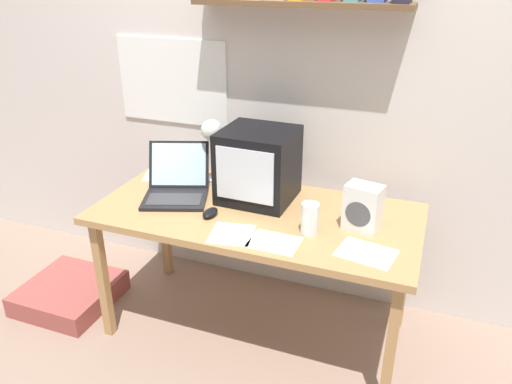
% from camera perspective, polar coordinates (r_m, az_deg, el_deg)
% --- Properties ---
extents(ground_plane, '(12.00, 12.00, 0.00)m').
position_cam_1_polar(ground_plane, '(2.79, 0.00, -15.24)').
color(ground_plane, gray).
extents(back_wall, '(5.60, 0.24, 2.60)m').
position_cam_1_polar(back_wall, '(2.66, 3.94, 14.20)').
color(back_wall, silver).
rests_on(back_wall, ground_plane).
extents(corner_desk, '(1.55, 0.74, 0.71)m').
position_cam_1_polar(corner_desk, '(2.42, 0.00, -3.43)').
color(corner_desk, tan).
rests_on(corner_desk, ground_plane).
extents(crt_monitor, '(0.36, 0.35, 0.36)m').
position_cam_1_polar(crt_monitor, '(2.45, 0.25, 3.09)').
color(crt_monitor, black).
rests_on(crt_monitor, corner_desk).
extents(laptop, '(0.41, 0.43, 0.24)m').
position_cam_1_polar(laptop, '(2.57, -9.04, 0.95)').
color(laptop, black).
rests_on(laptop, corner_desk).
extents(desk_lamp, '(0.12, 0.17, 0.36)m').
position_cam_1_polar(desk_lamp, '(2.58, -5.01, 6.35)').
color(desk_lamp, silver).
rests_on(desk_lamp, corner_desk).
extents(juice_glass, '(0.08, 0.08, 0.14)m').
position_cam_1_polar(juice_glass, '(2.19, 6.18, -3.21)').
color(juice_glass, white).
rests_on(juice_glass, corner_desk).
extents(space_heater, '(0.17, 0.14, 0.21)m').
position_cam_1_polar(space_heater, '(2.24, 12.14, -1.73)').
color(space_heater, white).
rests_on(space_heater, corner_desk).
extents(computer_mouse, '(0.06, 0.11, 0.03)m').
position_cam_1_polar(computer_mouse, '(2.35, -5.26, -2.38)').
color(computer_mouse, black).
rests_on(computer_mouse, corner_desk).
extents(printed_handout, '(0.26, 0.21, 0.00)m').
position_cam_1_polar(printed_handout, '(2.11, 12.50, -6.83)').
color(printed_handout, white).
rests_on(printed_handout, corner_desk).
extents(loose_paper_near_laptop, '(0.29, 0.26, 0.00)m').
position_cam_1_polar(loose_paper_near_laptop, '(2.84, -10.17, 1.99)').
color(loose_paper_near_laptop, white).
rests_on(loose_paper_near_laptop, corner_desk).
extents(open_notebook, '(0.22, 0.22, 0.00)m').
position_cam_1_polar(open_notebook, '(2.20, -2.80, -4.83)').
color(open_notebook, white).
rests_on(open_notebook, corner_desk).
extents(loose_paper_near_monitor, '(0.21, 0.17, 0.00)m').
position_cam_1_polar(loose_paper_near_monitor, '(2.13, 2.09, -5.78)').
color(loose_paper_near_monitor, white).
rests_on(loose_paper_near_monitor, corner_desk).
extents(floor_cushion, '(0.49, 0.49, 0.12)m').
position_cam_1_polar(floor_cushion, '(3.13, -20.51, -10.76)').
color(floor_cushion, '#9D4A45').
rests_on(floor_cushion, ground_plane).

